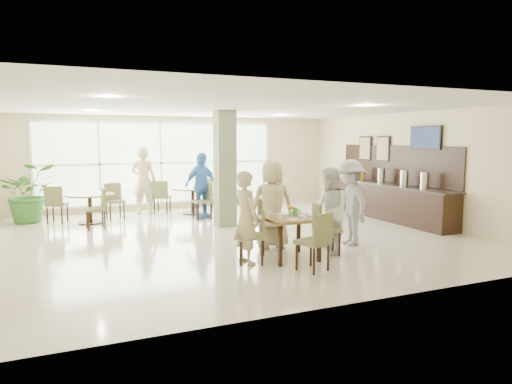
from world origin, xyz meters
name	(u,v)px	position (x,y,z in m)	size (l,w,h in m)	color
ground	(226,237)	(0.00, 0.00, 0.00)	(10.00, 10.00, 0.00)	beige
room_shell	(226,159)	(0.00, 0.00, 1.70)	(10.00, 10.00, 10.00)	white
window_bank	(161,163)	(-0.50, 4.46, 1.40)	(7.00, 0.04, 7.00)	silver
column	(225,169)	(0.40, 1.20, 1.40)	(0.45, 0.45, 2.80)	#63704E
main_table	(290,223)	(0.43, -2.19, 0.65)	(0.89, 0.89, 0.75)	brown
round_table_left	(90,200)	(-2.63, 2.86, 0.59)	(1.19, 1.19, 0.75)	brown
round_table_right	(193,193)	(0.15, 3.28, 0.58)	(1.15, 1.15, 0.75)	brown
chairs_main_table	(290,233)	(0.43, -2.20, 0.47)	(2.06, 2.13, 0.95)	brown
chairs_table_left	(89,205)	(-2.65, 2.83, 0.47)	(1.96, 1.73, 0.95)	brown
chairs_table_right	(192,197)	(0.12, 3.26, 0.47)	(2.08, 1.93, 0.95)	brown
tabletop_clutter	(291,214)	(0.44, -2.20, 0.81)	(0.73, 0.76, 0.21)	white
buffet_counter	(386,198)	(4.70, 0.51, 0.55)	(0.64, 4.70, 1.95)	black
wall_tv	(426,138)	(4.94, -0.60, 2.15)	(0.06, 1.00, 0.58)	black
framed_art_a	(383,149)	(4.95, 1.00, 1.85)	(0.05, 0.55, 0.70)	black
framed_art_b	(365,148)	(4.95, 1.80, 1.85)	(0.05, 0.55, 0.70)	black
potted_plant	(29,193)	(-4.04, 3.63, 0.75)	(1.36, 1.36, 1.51)	#336C2B
teen_left	(246,218)	(-0.40, -2.17, 0.79)	(0.58, 0.38, 1.59)	tan
teen_far	(272,204)	(0.49, -1.33, 0.86)	(0.84, 0.46, 1.72)	tan
teen_right	(330,211)	(1.28, -2.14, 0.81)	(0.78, 0.61, 1.61)	white
teen_standing	(350,202)	(2.05, -1.67, 0.86)	(1.11, 0.64, 1.71)	#9A9A9C
adult_a	(201,185)	(0.17, 2.49, 0.88)	(1.04, 0.59, 1.77)	#4483CD
adult_b	(225,183)	(1.12, 3.24, 0.84)	(1.55, 0.67, 1.67)	white
adult_standing	(144,181)	(-1.14, 3.77, 0.95)	(0.69, 0.46, 1.90)	tan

